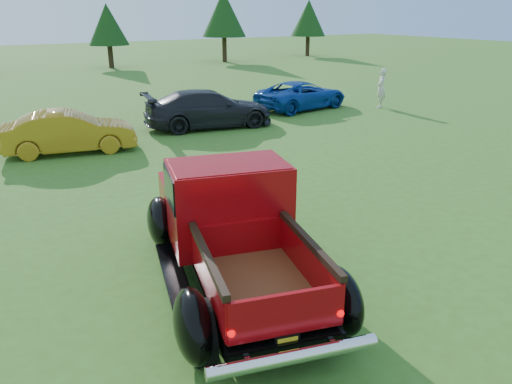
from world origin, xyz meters
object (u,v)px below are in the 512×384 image
pickup_truck (229,223)px  tree_east (224,14)px  tree_far_east (309,18)px  show_car_yellow (69,132)px  show_car_blue (302,95)px  tree_mid_right (108,25)px  spectator (381,88)px  show_car_grey (209,109)px

pickup_truck → tree_east: bearing=76.5°
tree_east → tree_far_east: bearing=6.3°
pickup_truck → show_car_yellow: size_ratio=1.41×
show_car_blue → tree_far_east: bearing=-46.1°
tree_mid_right → pickup_truck: 31.65m
tree_far_east → spectator: 25.40m
tree_far_east → spectator: size_ratio=2.91×
show_car_grey → show_car_blue: 5.06m
show_car_blue → spectator: spectator is taller
tree_mid_right → tree_east: bearing=-3.2°
tree_east → spectator: tree_east is taller
show_car_yellow → spectator: 13.01m
tree_mid_right → tree_east: (9.00, -0.50, 0.68)m
tree_east → tree_far_east: tree_east is taller
tree_east → show_car_yellow: (-16.50, -21.53, -3.04)m
spectator → show_car_yellow: bearing=-42.5°
show_car_grey → spectator: size_ratio=2.78×
tree_mid_right → show_car_yellow: (-7.50, -22.03, -2.35)m
show_car_blue → show_car_grey: bearing=94.1°
show_car_grey → show_car_blue: show_car_grey is taller
tree_far_east → show_car_blue: tree_far_east is taller
show_car_yellow → show_car_blue: size_ratio=0.90×
tree_mid_right → show_car_grey: (-2.50, -21.09, -2.31)m
tree_mid_right → show_car_grey: tree_mid_right is taller
pickup_truck → show_car_yellow: 8.80m
tree_mid_right → spectator: 22.27m
show_car_yellow → show_car_blue: bearing=-66.8°
tree_far_east → show_car_yellow: tree_far_east is taller
show_car_blue → spectator: 3.43m
show_car_blue → tree_east: bearing=-27.5°
tree_mid_right → show_car_yellow: 23.39m
tree_mid_right → show_car_blue: bearing=-83.1°
tree_east → show_car_yellow: tree_east is taller
tree_far_east → tree_east: bearing=-173.7°
pickup_truck → show_car_yellow: (-0.60, 8.78, -0.26)m
show_car_grey → spectator: bearing=-83.1°
show_car_grey → pickup_truck: bearing=165.3°
tree_mid_right → show_car_blue: tree_mid_right is taller
tree_mid_right → spectator: tree_mid_right is taller
tree_mid_right → pickup_truck: tree_mid_right is taller
tree_east → pickup_truck: tree_east is taller
tree_far_east → show_car_blue: size_ratio=1.15×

